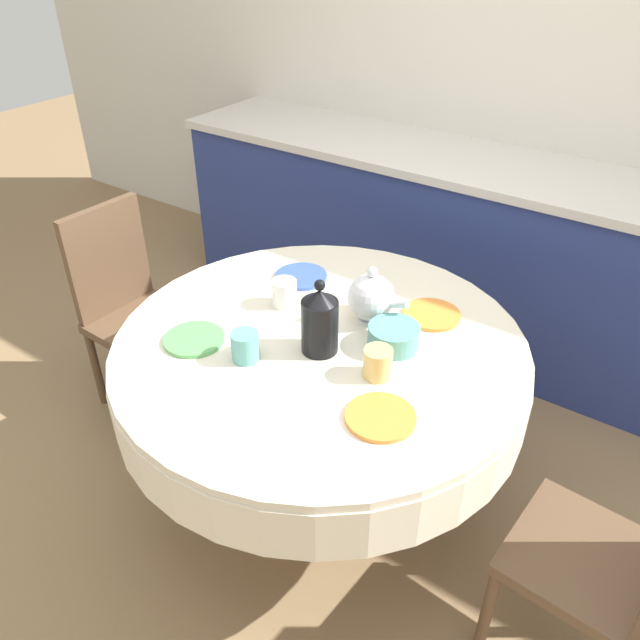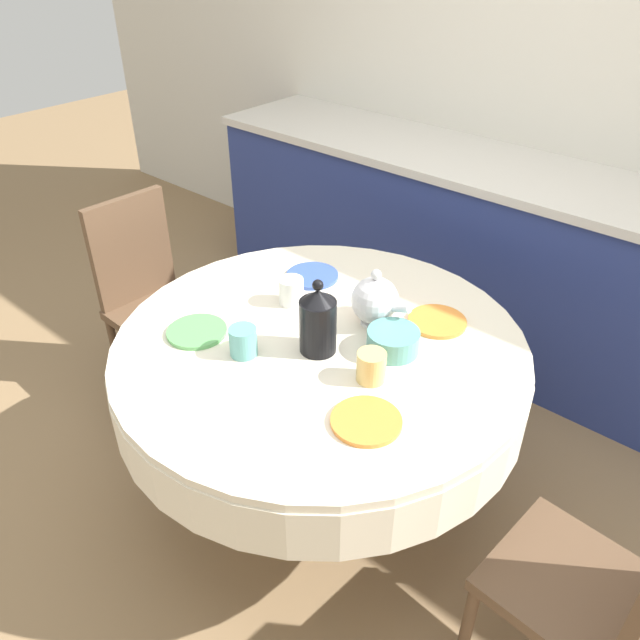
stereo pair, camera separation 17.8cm
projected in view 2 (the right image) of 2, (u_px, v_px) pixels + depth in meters
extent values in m
plane|color=#8E704C|center=(320.00, 491.00, 2.48)|extent=(12.00, 12.00, 0.00)
cube|color=silver|center=(564.00, 75.00, 2.81)|extent=(7.00, 0.05, 2.60)
cube|color=navy|center=(499.00, 266.00, 3.07)|extent=(3.20, 0.60, 0.91)
cube|color=beige|center=(516.00, 173.00, 2.81)|extent=(3.24, 0.64, 0.04)
cylinder|color=brown|center=(320.00, 488.00, 2.47)|extent=(0.44, 0.44, 0.04)
cylinder|color=brown|center=(320.00, 439.00, 2.32)|extent=(0.11, 0.11, 0.49)
cylinder|color=silver|center=(320.00, 368.00, 2.13)|extent=(1.38, 1.38, 0.18)
cylinder|color=silver|center=(320.00, 344.00, 2.07)|extent=(1.37, 1.37, 0.03)
cube|color=brown|center=(569.00, 584.00, 1.69)|extent=(0.43, 0.43, 0.04)
cylinder|color=brown|center=(467.00, 628.00, 1.81)|extent=(0.04, 0.04, 0.40)
cylinder|color=brown|center=(529.00, 554.00, 2.02)|extent=(0.04, 0.04, 0.40)
cylinder|color=brown|center=(639.00, 629.00, 1.81)|extent=(0.04, 0.04, 0.40)
cube|color=brown|center=(164.00, 314.00, 2.79)|extent=(0.41, 0.41, 0.04)
cube|color=brown|center=(131.00, 249.00, 2.75)|extent=(0.05, 0.38, 0.48)
cylinder|color=brown|center=(224.00, 352.00, 2.92)|extent=(0.04, 0.04, 0.40)
cylinder|color=brown|center=(161.00, 388.00, 2.70)|extent=(0.04, 0.04, 0.40)
cylinder|color=brown|center=(178.00, 323.00, 3.12)|extent=(0.04, 0.04, 0.40)
cylinder|color=brown|center=(116.00, 354.00, 2.90)|extent=(0.04, 0.04, 0.40)
cylinder|color=#5BA85B|center=(197.00, 331.00, 2.09)|extent=(0.20, 0.20, 0.01)
cylinder|color=#5BA39E|center=(243.00, 341.00, 1.98)|extent=(0.09, 0.09, 0.10)
cylinder|color=orange|center=(366.00, 421.00, 1.73)|extent=(0.20, 0.20, 0.01)
cylinder|color=#DBB766|center=(371.00, 366.00, 1.87)|extent=(0.09, 0.09, 0.10)
cylinder|color=#3856AD|center=(312.00, 276.00, 2.41)|extent=(0.20, 0.20, 0.01)
cylinder|color=white|center=(291.00, 291.00, 2.23)|extent=(0.09, 0.09, 0.10)
cylinder|color=orange|center=(437.00, 321.00, 2.15)|extent=(0.20, 0.20, 0.01)
cylinder|color=#CC4C3D|center=(379.00, 303.00, 2.17)|extent=(0.09, 0.09, 0.10)
cylinder|color=black|center=(318.00, 326.00, 1.97)|extent=(0.12, 0.12, 0.18)
cone|color=black|center=(318.00, 296.00, 1.91)|extent=(0.11, 0.11, 0.04)
sphere|color=black|center=(318.00, 285.00, 1.89)|extent=(0.04, 0.04, 0.04)
cylinder|color=white|center=(374.00, 322.00, 2.15)|extent=(0.09, 0.09, 0.01)
sphere|color=white|center=(375.00, 300.00, 2.10)|extent=(0.16, 0.16, 0.16)
cylinder|color=white|center=(398.00, 308.00, 2.04)|extent=(0.09, 0.03, 0.06)
sphere|color=white|center=(376.00, 275.00, 2.04)|extent=(0.04, 0.04, 0.04)
cylinder|color=#569993|center=(393.00, 341.00, 2.00)|extent=(0.17, 0.17, 0.08)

